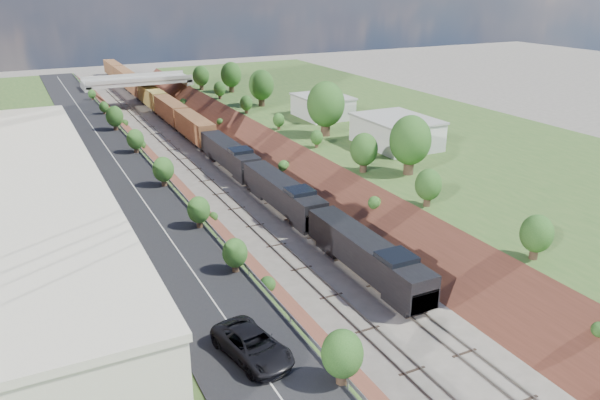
{
  "coord_description": "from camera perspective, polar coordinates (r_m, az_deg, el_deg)",
  "views": [
    {
      "loc": [
        -27.02,
        -17.48,
        28.25
      ],
      "look_at": [
        -0.77,
        35.33,
        6.0
      ],
      "focal_mm": 35.0,
      "sensor_mm": 36.0,
      "label": 1
    }
  ],
  "objects": [
    {
      "name": "white_building_far",
      "position": [
        106.44,
        2.22,
        9.03
      ],
      "size": [
        8.0,
        10.0,
        3.6
      ],
      "primitive_type": "cube",
      "color": "silver",
      "rests_on": "platform_right"
    },
    {
      "name": "guardrail",
      "position": [
        82.05,
        -14.44,
        3.94
      ],
      "size": [
        0.1,
        171.0,
        0.7
      ],
      "color": "#99999E",
      "rests_on": "platform_left"
    },
    {
      "name": "platform_right",
      "position": [
        101.33,
        11.01,
        5.57
      ],
      "size": [
        44.0,
        180.0,
        5.0
      ],
      "primitive_type": "cube",
      "color": "#375A25",
      "rests_on": "ground"
    },
    {
      "name": "tree_left_crest",
      "position": [
        45.67,
        -3.86,
        -7.05
      ],
      "size": [
        2.45,
        2.45,
        3.55
      ],
      "color": "#473323",
      "rests_on": "platform_left"
    },
    {
      "name": "embankment_left",
      "position": [
        84.01,
        -13.87,
        0.39
      ],
      "size": [
        10.0,
        180.0,
        10.0
      ],
      "primitive_type": "cube",
      "rotation": [
        0.0,
        0.79,
        0.0
      ],
      "color": "brown",
      "rests_on": "ground"
    },
    {
      "name": "road",
      "position": [
        81.69,
        -17.24,
        3.22
      ],
      "size": [
        8.0,
        180.0,
        0.1
      ],
      "primitive_type": "cube",
      "color": "black",
      "rests_on": "platform_left"
    },
    {
      "name": "commercial_building",
      "position": [
        58.89,
        -25.74,
        -1.06
      ],
      "size": [
        14.3,
        62.3,
        7.0
      ],
      "color": "maroon",
      "rests_on": "platform_left"
    },
    {
      "name": "rail_left_track",
      "position": [
        85.98,
        -8.44,
        1.32
      ],
      "size": [
        1.58,
        180.0,
        0.18
      ],
      "primitive_type": "cube",
      "color": "gray",
      "rests_on": "ground"
    },
    {
      "name": "embankment_right",
      "position": [
        90.81,
        -0.28,
        2.54
      ],
      "size": [
        10.0,
        180.0,
        10.0
      ],
      "primitive_type": "cube",
      "rotation": [
        0.0,
        0.79,
        0.0
      ],
      "color": "brown",
      "rests_on": "ground"
    },
    {
      "name": "white_building_near",
      "position": [
        88.49,
        9.37,
        6.5
      ],
      "size": [
        9.0,
        12.0,
        4.0
      ],
      "primitive_type": "cube",
      "color": "silver",
      "rests_on": "platform_right"
    },
    {
      "name": "overpass",
      "position": [
        143.97,
        -15.53,
        10.61
      ],
      "size": [
        24.5,
        8.3,
        7.4
      ],
      "color": "gray",
      "rests_on": "ground"
    },
    {
      "name": "freight_train",
      "position": [
        125.05,
        -12.3,
        8.41
      ],
      "size": [
        3.19,
        162.1,
        4.73
      ],
      "color": "black",
      "rests_on": "ground"
    },
    {
      "name": "tree_right_large",
      "position": [
        74.82,
        10.71,
        5.7
      ],
      "size": [
        5.25,
        5.25,
        7.61
      ],
      "color": "#473323",
      "rests_on": "platform_right"
    },
    {
      "name": "rail_right_track",
      "position": [
        87.6,
        -5.22,
        1.83
      ],
      "size": [
        1.58,
        180.0,
        0.18
      ],
      "primitive_type": "cube",
      "color": "gray",
      "rests_on": "ground"
    },
    {
      "name": "suv",
      "position": [
        39.23,
        -4.66,
        -13.93
      ],
      "size": [
        4.25,
        7.04,
        1.83
      ],
      "primitive_type": "imported",
      "rotation": [
        0.0,
        0.0,
        0.2
      ],
      "color": "black",
      "rests_on": "road"
    }
  ]
}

